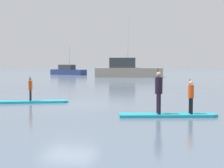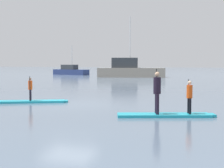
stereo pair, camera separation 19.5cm
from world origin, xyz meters
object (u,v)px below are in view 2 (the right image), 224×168
(paddleboard_far, at_px, (166,115))
(motor_boat_small_navy, at_px, (71,71))
(fishing_boat_green_midground, at_px, (130,70))
(paddler_child_front, at_px, (189,95))
(paddleboard_near, at_px, (30,102))
(paddler_child_solo, at_px, (30,88))
(paddler_adult, at_px, (157,90))

(paddleboard_far, distance_m, motor_boat_small_navy, 43.15)
(fishing_boat_green_midground, bearing_deg, paddler_child_front, -71.44)
(paddleboard_near, relative_size, paddler_child_solo, 2.97)
(paddleboard_near, xyz_separation_m, paddler_adult, (6.65, -2.41, 0.92))
(fishing_boat_green_midground, bearing_deg, paddler_child_solo, -84.56)
(paddler_child_front, bearing_deg, paddleboard_far, -160.86)
(paddleboard_far, bearing_deg, motor_boat_small_navy, 119.17)
(paddler_child_solo, distance_m, motor_boat_small_navy, 38.07)
(paddleboard_far, relative_size, paddler_adult, 2.17)
(paddler_adult, distance_m, fishing_boat_green_midground, 33.14)
(motor_boat_small_navy, bearing_deg, paddleboard_far, -60.83)
(paddler_child_solo, xyz_separation_m, paddler_child_front, (7.75, -2.04, 0.04))
(paddleboard_far, distance_m, fishing_boat_green_midground, 33.15)
(paddleboard_far, height_order, fishing_boat_green_midground, fishing_boat_green_midground)
(fishing_boat_green_midground, bearing_deg, paddleboard_near, -84.59)
(paddler_child_front, height_order, motor_boat_small_navy, motor_boat_small_navy)
(paddler_child_solo, height_order, motor_boat_small_navy, motor_boat_small_navy)
(paddleboard_near, height_order, paddler_child_front, paddler_child_front)
(paddleboard_far, relative_size, paddler_child_front, 2.85)
(paddler_child_front, height_order, fishing_boat_green_midground, fishing_boat_green_midground)
(paddler_child_front, bearing_deg, paddler_child_solo, 165.28)
(paddler_child_front, xyz_separation_m, motor_boat_small_navy, (-21.83, 37.40, -0.17))
(paddler_child_front, distance_m, motor_boat_small_navy, 43.31)
(paddleboard_far, height_order, paddler_child_front, paddler_child_front)
(paddleboard_near, distance_m, motor_boat_small_navy, 38.06)
(paddler_child_solo, relative_size, paddler_adult, 0.73)
(paddleboard_near, height_order, motor_boat_small_navy, motor_boat_small_navy)
(paddler_adult, height_order, paddler_child_front, paddler_adult)
(paddleboard_near, relative_size, paddler_adult, 2.17)
(paddler_adult, xyz_separation_m, motor_boat_small_navy, (-20.72, 37.77, -0.36))
(paddleboard_far, height_order, motor_boat_small_navy, motor_boat_small_navy)
(fishing_boat_green_midground, bearing_deg, paddleboard_far, -72.90)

